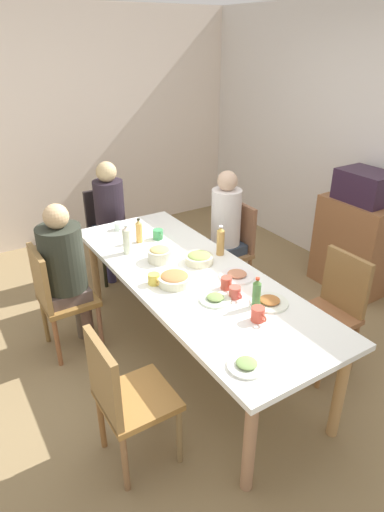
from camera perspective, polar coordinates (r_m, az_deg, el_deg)
The scene contains 30 objects.
ground_plane at distance 3.55m, azimuth 0.00°, elevation -12.77°, with size 6.55×6.55×0.00m, color olive.
wall_left at distance 5.39m, azimuth -16.60°, elevation 15.51°, with size 0.12×4.55×2.60m, color silver.
dining_table at distance 3.17m, azimuth 0.00°, elevation -3.54°, with size 2.44×0.89×0.73m.
chair_0 at distance 2.52m, azimuth -8.95°, elevation -17.52°, with size 0.40×0.40×0.90m.
chair_1 at distance 3.34m, azimuth 17.95°, elevation -6.23°, with size 0.40×0.40×0.90m.
chair_2 at distance 4.53m, azimuth -10.86°, elevation 3.59°, with size 0.40×0.40×0.90m.
person_2 at distance 4.37m, azimuth -10.64°, elevation 5.75°, with size 0.30×0.30×1.21m.
chair_3 at distance 4.10m, azimuth 5.24°, elevation 1.45°, with size 0.40×0.40×0.90m.
person_3 at distance 3.96m, azimuth 4.30°, elevation 3.88°, with size 0.30×0.30×1.23m.
chair_4 at distance 3.46m, azimuth -17.25°, elevation -4.85°, with size 0.40×0.40×0.90m.
person_4 at distance 3.38m, azimuth -16.31°, elevation -1.23°, with size 0.33×0.33×1.22m.
plate_0 at distance 2.83m, azimuth 3.06°, elevation -5.61°, with size 0.21×0.21×0.04m.
plate_1 at distance 2.34m, azimuth 7.14°, elevation -13.96°, with size 0.20×0.20×0.04m.
plate_2 at distance 2.84m, azimuth 10.11°, elevation -5.91°, with size 0.24×0.24×0.04m.
plate_3 at distance 3.11m, azimuth 5.90°, elevation -2.52°, with size 0.25×0.25×0.04m.
bowl_0 at distance 3.28m, azimuth 0.94°, elevation -0.29°, with size 0.22×0.22×0.08m.
bowl_1 at distance 3.31m, azimuth -4.25°, elevation 0.24°, with size 0.19×0.19×0.11m.
bowl_2 at distance 3.00m, azimuth -2.32°, elevation -2.99°, with size 0.24×0.24×0.08m.
cup_0 at distance 2.86m, azimuth 5.65°, elevation -4.78°, with size 0.11×0.08×0.08m.
cup_1 at distance 2.95m, azimuth 4.52°, elevation -3.56°, with size 0.11×0.08×0.09m.
cup_2 at distance 3.01m, azimuth -4.98°, elevation -3.02°, with size 0.12×0.08×0.08m.
cup_3 at distance 3.68m, azimuth -4.45°, elevation 2.84°, with size 0.12×0.09×0.08m.
cup_4 at distance 2.66m, azimuth 8.64°, elevation -7.55°, with size 0.12×0.08×0.09m.
cup_5 at distance 3.90m, azimuth -9.58°, elevation 3.87°, with size 0.11×0.07×0.07m.
bottle_0 at distance 2.75m, azimuth 8.44°, elevation -4.86°, with size 0.05×0.05×0.21m.
bottle_1 at distance 3.38m, azimuth 3.75°, elevation 1.96°, with size 0.06×0.06×0.24m.
bottle_2 at distance 3.61m, azimuth -6.95°, elevation 3.24°, with size 0.05×0.05×0.21m.
bottle_3 at distance 3.43m, azimuth -8.50°, elevation 2.11°, with size 0.07×0.07×0.24m.
side_cabinet at distance 4.51m, azimuth 20.50°, elevation 1.38°, with size 0.70×0.44×0.90m, color #8F5C37.
microwave at distance 4.31m, azimuth 21.76°, elevation 8.47°, with size 0.48×0.36×0.28m, color #2E1C31.
Camera 1 is at (2.31, -1.45, 2.26)m, focal length 30.58 mm.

